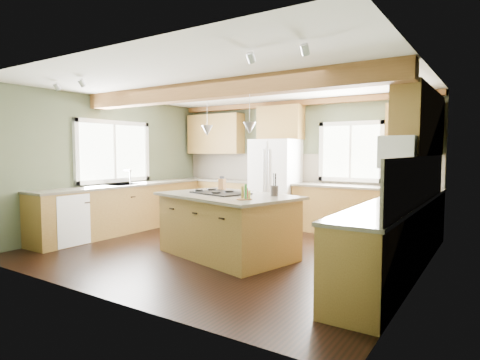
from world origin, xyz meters
The scene contains 37 objects.
floor centered at (0.00, 0.00, 0.00)m, with size 5.60×5.60×0.00m, color black.
ceiling centered at (0.00, 0.00, 2.60)m, with size 5.60×5.60×0.00m, color silver.
wall_back centered at (0.00, 2.50, 1.30)m, with size 5.60×5.60×0.00m, color #48523A.
wall_left centered at (-2.80, 0.00, 1.30)m, with size 5.00×5.00×0.00m, color #48523A.
wall_right centered at (2.80, 0.00, 1.30)m, with size 5.00×5.00×0.00m, color #48523A.
ceiling_beam centered at (0.00, -0.33, 2.47)m, with size 5.55×0.26×0.26m, color brown.
soffit_trim centered at (0.00, 2.40, 2.54)m, with size 5.55×0.20×0.10m, color brown.
backsplash_back centered at (0.00, 2.48, 1.21)m, with size 5.58×0.03×0.58m, color brown.
backsplash_right centered at (2.78, 0.05, 1.21)m, with size 0.03×3.70×0.58m, color brown.
base_cab_back_left centered at (-1.79, 2.20, 0.44)m, with size 2.02×0.60×0.88m, color brown.
counter_back_left centered at (-1.79, 2.20, 0.90)m, with size 2.06×0.64×0.04m, color #484235.
base_cab_back_right centered at (1.49, 2.20, 0.44)m, with size 2.62×0.60×0.88m, color brown.
counter_back_right centered at (1.49, 2.20, 0.90)m, with size 2.66×0.64×0.04m, color #484235.
base_cab_left centered at (-2.50, 0.05, 0.44)m, with size 0.60×3.70×0.88m, color brown.
counter_left centered at (-2.50, 0.05, 0.90)m, with size 0.64×3.74×0.04m, color #484235.
base_cab_right centered at (2.50, 0.05, 0.44)m, with size 0.60×3.70×0.88m, color brown.
counter_right centered at (2.50, 0.05, 0.90)m, with size 0.64×3.74×0.04m, color #484235.
upper_cab_back_left centered at (-1.99, 2.33, 1.95)m, with size 1.40×0.35×0.90m, color brown.
upper_cab_over_fridge centered at (-0.30, 2.33, 2.15)m, with size 0.96×0.35×0.70m, color brown.
upper_cab_right centered at (2.62, 0.90, 1.95)m, with size 0.35×2.20×0.90m, color brown.
upper_cab_back_corner centered at (2.30, 2.33, 1.95)m, with size 0.90×0.35×0.90m, color brown.
window_left centered at (-2.78, 0.05, 1.55)m, with size 0.04×1.60×1.05m, color white.
window_back centered at (1.15, 2.48, 1.55)m, with size 1.10×0.04×1.00m, color white.
sink centered at (-2.50, 0.05, 0.91)m, with size 0.50×0.65×0.03m, color #262628.
faucet centered at (-2.32, 0.05, 1.05)m, with size 0.02×0.02×0.28m, color #B2B2B7.
dishwasher centered at (-2.49, -1.25, 0.43)m, with size 0.60×0.60×0.84m, color white.
oven centered at (2.49, -1.25, 0.43)m, with size 0.60×0.72×0.84m, color white.
microwave centered at (2.58, -0.05, 1.55)m, with size 0.40×0.70×0.38m, color white.
pendant_left centered at (-0.26, -0.21, 1.88)m, with size 0.18×0.18×0.16m, color #B2B2B7.
pendant_right centered at (0.67, -0.45, 1.88)m, with size 0.18×0.18×0.16m, color #B2B2B7.
refrigerator centered at (-0.30, 2.12, 0.90)m, with size 0.90×0.74×1.80m, color white.
island centered at (0.21, -0.33, 0.44)m, with size 1.91×1.17×0.88m, color brown.
island_top centered at (0.21, -0.33, 0.90)m, with size 2.04×1.30×0.04m, color #484235.
cooktop centered at (0.05, -0.29, 0.93)m, with size 0.83×0.55×0.02m, color black.
knife_block centered at (-0.32, 0.26, 1.01)m, with size 0.11×0.08×0.18m, color brown.
utensil_crock centered at (0.89, -0.13, 0.99)m, with size 0.11×0.11×0.15m, color #3B322F.
bottle_tray centered at (0.75, -0.71, 1.02)m, with size 0.21×0.21×0.20m, color brown, non-canonical shape.
Camera 1 is at (3.60, -5.17, 1.57)m, focal length 30.00 mm.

